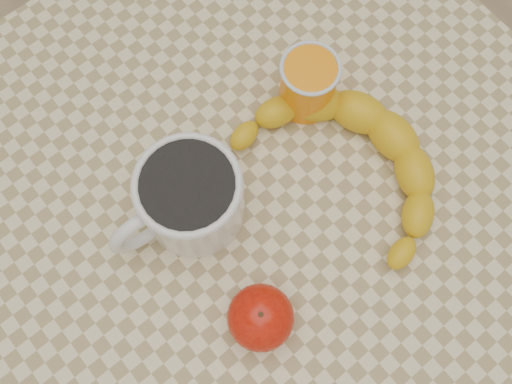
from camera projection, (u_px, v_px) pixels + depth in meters
ground at (256, 289)px, 1.38m from camera, size 3.00×3.00×0.00m
table at (256, 216)px, 0.75m from camera, size 0.80×0.80×0.75m
coffee_mug at (189, 198)px, 0.61m from camera, size 0.16×0.12×0.10m
orange_juice_glass at (308, 84)px, 0.67m from camera, size 0.07×0.07×0.08m
apple at (261, 317)px, 0.59m from camera, size 0.07×0.07×0.07m
banana at (350, 165)px, 0.66m from camera, size 0.23×0.31×0.05m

